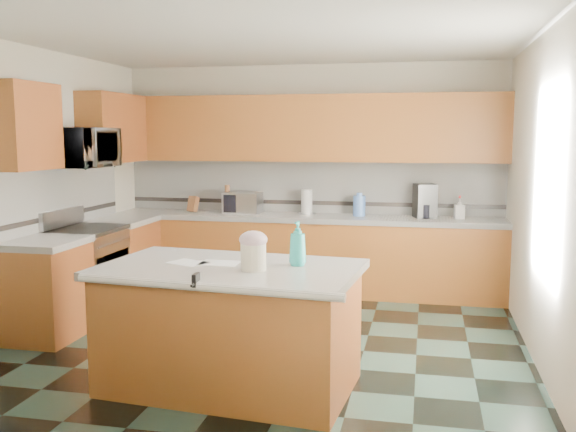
% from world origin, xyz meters
% --- Properties ---
extents(floor, '(4.60, 4.60, 0.00)m').
position_xyz_m(floor, '(0.00, 0.00, 0.00)').
color(floor, black).
rests_on(floor, ground).
extents(ceiling, '(4.60, 4.60, 0.00)m').
position_xyz_m(ceiling, '(0.00, 0.00, 2.70)').
color(ceiling, white).
rests_on(ceiling, ground).
extents(wall_back, '(4.60, 0.04, 2.70)m').
position_xyz_m(wall_back, '(0.00, 2.32, 1.35)').
color(wall_back, beige).
rests_on(wall_back, ground).
extents(wall_front, '(4.60, 0.04, 2.70)m').
position_xyz_m(wall_front, '(0.00, -2.32, 1.35)').
color(wall_front, beige).
rests_on(wall_front, ground).
extents(wall_left, '(0.04, 4.60, 2.70)m').
position_xyz_m(wall_left, '(-2.32, 0.00, 1.35)').
color(wall_left, beige).
rests_on(wall_left, ground).
extents(wall_right, '(0.04, 4.60, 2.70)m').
position_xyz_m(wall_right, '(2.32, 0.00, 1.35)').
color(wall_right, beige).
rests_on(wall_right, ground).
extents(back_base_cab, '(4.60, 0.60, 0.86)m').
position_xyz_m(back_base_cab, '(0.00, 2.00, 0.43)').
color(back_base_cab, '#582610').
rests_on(back_base_cab, ground).
extents(back_countertop, '(4.60, 0.64, 0.06)m').
position_xyz_m(back_countertop, '(0.00, 2.00, 0.89)').
color(back_countertop, white).
rests_on(back_countertop, back_base_cab).
extents(back_upper_cab, '(4.60, 0.33, 0.78)m').
position_xyz_m(back_upper_cab, '(0.00, 2.13, 1.94)').
color(back_upper_cab, '#582610').
rests_on(back_upper_cab, wall_back).
extents(back_backsplash, '(4.60, 0.02, 0.63)m').
position_xyz_m(back_backsplash, '(0.00, 2.29, 1.24)').
color(back_backsplash, silver).
rests_on(back_backsplash, back_countertop).
extents(back_accent_band, '(4.60, 0.01, 0.05)m').
position_xyz_m(back_accent_band, '(0.00, 2.28, 1.04)').
color(back_accent_band, black).
rests_on(back_accent_band, back_countertop).
extents(left_base_cab_rear, '(0.60, 0.82, 0.86)m').
position_xyz_m(left_base_cab_rear, '(-2.00, 1.29, 0.43)').
color(left_base_cab_rear, '#582610').
rests_on(left_base_cab_rear, ground).
extents(left_counter_rear, '(0.64, 0.82, 0.06)m').
position_xyz_m(left_counter_rear, '(-2.00, 1.29, 0.89)').
color(left_counter_rear, white).
rests_on(left_counter_rear, left_base_cab_rear).
extents(left_base_cab_front, '(0.60, 0.72, 0.86)m').
position_xyz_m(left_base_cab_front, '(-2.00, -0.24, 0.43)').
color(left_base_cab_front, '#582610').
rests_on(left_base_cab_front, ground).
extents(left_counter_front, '(0.64, 0.72, 0.06)m').
position_xyz_m(left_counter_front, '(-2.00, -0.24, 0.89)').
color(left_counter_front, white).
rests_on(left_counter_front, left_base_cab_front).
extents(left_backsplash, '(0.02, 2.30, 0.63)m').
position_xyz_m(left_backsplash, '(-2.29, 0.55, 1.24)').
color(left_backsplash, silver).
rests_on(left_backsplash, wall_left).
extents(left_accent_band, '(0.01, 2.30, 0.05)m').
position_xyz_m(left_accent_band, '(-2.28, 0.55, 1.04)').
color(left_accent_band, black).
rests_on(left_accent_band, wall_left).
extents(left_upper_cab_rear, '(0.33, 1.09, 0.78)m').
position_xyz_m(left_upper_cab_rear, '(-2.13, 1.42, 1.94)').
color(left_upper_cab_rear, '#582610').
rests_on(left_upper_cab_rear, wall_left).
extents(left_upper_cab_front, '(0.33, 0.72, 0.78)m').
position_xyz_m(left_upper_cab_front, '(-2.13, -0.24, 1.94)').
color(left_upper_cab_front, '#582610').
rests_on(left_upper_cab_front, wall_left).
extents(range_body, '(0.60, 0.76, 0.88)m').
position_xyz_m(range_body, '(-2.00, 0.50, 0.44)').
color(range_body, '#B7B7BC').
rests_on(range_body, ground).
extents(range_oven_door, '(0.02, 0.68, 0.55)m').
position_xyz_m(range_oven_door, '(-1.71, 0.50, 0.40)').
color(range_oven_door, black).
rests_on(range_oven_door, range_body).
extents(range_cooktop, '(0.62, 0.78, 0.04)m').
position_xyz_m(range_cooktop, '(-2.00, 0.50, 0.90)').
color(range_cooktop, black).
rests_on(range_cooktop, range_body).
extents(range_handle, '(0.02, 0.66, 0.02)m').
position_xyz_m(range_handle, '(-1.68, 0.50, 0.78)').
color(range_handle, '#B7B7BC').
rests_on(range_handle, range_body).
extents(range_backguard, '(0.06, 0.76, 0.18)m').
position_xyz_m(range_backguard, '(-2.26, 0.50, 1.02)').
color(range_backguard, '#B7B7BC').
rests_on(range_backguard, range_body).
extents(microwave, '(0.50, 0.73, 0.41)m').
position_xyz_m(microwave, '(-2.00, 0.50, 1.73)').
color(microwave, '#B7B7BC').
rests_on(microwave, wall_left).
extents(island_base, '(1.85, 1.16, 0.86)m').
position_xyz_m(island_base, '(0.00, -1.00, 0.43)').
color(island_base, '#582610').
rests_on(island_base, ground).
extents(island_top, '(1.96, 1.27, 0.06)m').
position_xyz_m(island_top, '(0.00, -1.00, 0.89)').
color(island_top, white).
rests_on(island_top, island_base).
extents(island_bullnose, '(1.86, 0.23, 0.06)m').
position_xyz_m(island_bullnose, '(0.00, -1.55, 0.89)').
color(island_bullnose, white).
rests_on(island_bullnose, island_base).
extents(treat_jar, '(0.19, 0.19, 0.19)m').
position_xyz_m(treat_jar, '(0.22, -1.11, 1.01)').
color(treat_jar, '#EDE2C7').
rests_on(treat_jar, island_top).
extents(treat_jar_lid, '(0.20, 0.20, 0.12)m').
position_xyz_m(treat_jar_lid, '(0.22, -1.11, 1.14)').
color(treat_jar_lid, beige).
rests_on(treat_jar_lid, treat_jar).
extents(treat_jar_knob, '(0.06, 0.02, 0.02)m').
position_xyz_m(treat_jar_knob, '(0.22, -1.11, 1.18)').
color(treat_jar_knob, tan).
rests_on(treat_jar_knob, treat_jar_lid).
extents(treat_jar_knob_end_l, '(0.03, 0.03, 0.03)m').
position_xyz_m(treat_jar_knob_end_l, '(0.18, -1.11, 1.18)').
color(treat_jar_knob_end_l, tan).
rests_on(treat_jar_knob_end_l, treat_jar_lid).
extents(treat_jar_knob_end_r, '(0.03, 0.03, 0.03)m').
position_xyz_m(treat_jar_knob_end_r, '(0.25, -1.11, 1.18)').
color(treat_jar_knob_end_r, tan).
rests_on(treat_jar_knob_end_r, treat_jar_lid).
extents(soap_bottle_island, '(0.14, 0.14, 0.32)m').
position_xyz_m(soap_bottle_island, '(0.49, -0.89, 1.08)').
color(soap_bottle_island, teal).
rests_on(soap_bottle_island, island_top).
extents(paper_sheet_a, '(0.29, 0.22, 0.00)m').
position_xyz_m(paper_sheet_a, '(-0.09, -0.93, 0.92)').
color(paper_sheet_a, white).
rests_on(paper_sheet_a, island_top).
extents(paper_sheet_b, '(0.33, 0.29, 0.00)m').
position_xyz_m(paper_sheet_b, '(-0.33, -0.96, 0.92)').
color(paper_sheet_b, white).
rests_on(paper_sheet_b, island_top).
extents(clamp_body, '(0.03, 0.10, 0.09)m').
position_xyz_m(clamp_body, '(-0.06, -1.53, 0.93)').
color(clamp_body, black).
rests_on(clamp_body, island_top).
extents(clamp_handle, '(0.02, 0.07, 0.02)m').
position_xyz_m(clamp_handle, '(-0.06, -1.59, 0.91)').
color(clamp_handle, black).
rests_on(clamp_handle, island_top).
extents(knife_block, '(0.14, 0.16, 0.21)m').
position_xyz_m(knife_block, '(-1.42, 2.05, 1.01)').
color(knife_block, '#472814').
rests_on(knife_block, back_countertop).
extents(utensil_crock, '(0.11, 0.11, 0.14)m').
position_xyz_m(utensil_crock, '(-0.98, 2.08, 0.99)').
color(utensil_crock, black).
rests_on(utensil_crock, back_countertop).
extents(utensil_bundle, '(0.06, 0.06, 0.20)m').
position_xyz_m(utensil_bundle, '(-0.98, 2.08, 1.16)').
color(utensil_bundle, '#472814').
rests_on(utensil_bundle, utensil_crock).
extents(toaster_oven, '(0.44, 0.31, 0.25)m').
position_xyz_m(toaster_oven, '(-0.78, 2.05, 1.05)').
color(toaster_oven, '#B7B7BC').
rests_on(toaster_oven, back_countertop).
extents(toaster_oven_door, '(0.40, 0.01, 0.21)m').
position_xyz_m(toaster_oven_door, '(-0.78, 1.91, 1.05)').
color(toaster_oven_door, black).
rests_on(toaster_oven_door, toaster_oven).
extents(paper_towel, '(0.13, 0.13, 0.30)m').
position_xyz_m(paper_towel, '(0.00, 2.10, 1.07)').
color(paper_towel, white).
rests_on(paper_towel, back_countertop).
extents(paper_towel_base, '(0.20, 0.20, 0.01)m').
position_xyz_m(paper_towel_base, '(0.00, 2.10, 0.93)').
color(paper_towel_base, '#B7B7BC').
rests_on(paper_towel_base, back_countertop).
extents(water_jug, '(0.14, 0.14, 0.24)m').
position_xyz_m(water_jug, '(0.63, 2.06, 1.04)').
color(water_jug, '#4E7CD3').
rests_on(water_jug, back_countertop).
extents(water_jug_neck, '(0.07, 0.07, 0.03)m').
position_xyz_m(water_jug_neck, '(0.63, 2.06, 1.18)').
color(water_jug_neck, '#4E7CD3').
rests_on(water_jug_neck, water_jug).
extents(coffee_maker, '(0.29, 0.30, 0.39)m').
position_xyz_m(coffee_maker, '(1.38, 2.08, 1.11)').
color(coffee_maker, black).
rests_on(coffee_maker, back_countertop).
extents(coffee_carafe, '(0.16, 0.16, 0.16)m').
position_xyz_m(coffee_carafe, '(1.38, 2.02, 1.00)').
color(coffee_carafe, black).
rests_on(coffee_carafe, back_countertop).
extents(soap_bottle_back, '(0.12, 0.12, 0.23)m').
position_xyz_m(soap_bottle_back, '(1.77, 2.05, 1.04)').
color(soap_bottle_back, white).
rests_on(soap_bottle_back, back_countertop).
extents(soap_back_cap, '(0.02, 0.02, 0.03)m').
position_xyz_m(soap_back_cap, '(1.77, 2.05, 1.17)').
color(soap_back_cap, red).
rests_on(soap_back_cap, soap_bottle_back).
extents(window_light_proxy, '(0.02, 1.40, 1.10)m').
position_xyz_m(window_light_proxy, '(2.29, -0.20, 1.50)').
color(window_light_proxy, white).
rests_on(window_light_proxy, wall_right).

